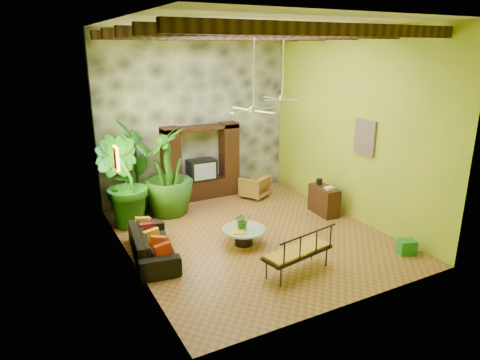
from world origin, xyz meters
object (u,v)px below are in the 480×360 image
tall_plant_c (168,172)px  side_console (324,200)px  tall_plant_a (136,168)px  entertainment_center (201,168)px  ceiling_fan_back (282,90)px  iron_bench (300,250)px  wicker_armchair (254,187)px  tall_plant_b (122,183)px  green_bin (407,247)px  sofa (153,244)px  coffee_table (244,234)px  ceiling_fan_front (254,100)px

tall_plant_c → side_console: bearing=-28.0°
tall_plant_a → side_console: bearing=-28.8°
entertainment_center → ceiling_fan_back: ceiling_fan_back is taller
entertainment_center → tall_plant_c: tall_plant_c is taller
tall_plant_a → iron_bench: (1.99, -4.97, -0.79)m
entertainment_center → ceiling_fan_back: (1.60, -1.94, 2.44)m
wicker_armchair → tall_plant_b: bearing=-23.9°
wicker_armchair → green_bin: bearing=74.4°
sofa → tall_plant_a: (0.47, 2.84, 1.01)m
sofa → wicker_armchair: bearing=-50.6°
tall_plant_b → coffee_table: tall_plant_b is taller
side_console → ceiling_fan_back: bearing=139.3°
iron_bench → tall_plant_b: bearing=110.7°
coffee_table → entertainment_center: bearing=82.9°
tall_plant_a → coffee_table: size_ratio=2.56×
tall_plant_b → coffee_table: 3.44m
sofa → tall_plant_c: tall_plant_c is taller
tall_plant_c → coffee_table: size_ratio=2.38×
green_bin → tall_plant_b: bearing=138.5°
ceiling_fan_front → sofa: ceiling_fan_front is taller
coffee_table → side_console: 3.02m
wicker_armchair → tall_plant_c: tall_plant_c is taller
tall_plant_c → coffee_table: (0.91, -2.73, -0.98)m
sofa → tall_plant_b: size_ratio=0.92×
entertainment_center → tall_plant_a: bearing=-170.9°
sofa → coffee_table: sofa is taller
green_bin → entertainment_center: bearing=114.5°
wicker_armchair → tall_plant_a: tall_plant_a is taller
ceiling_fan_back → tall_plant_a: bearing=156.5°
ceiling_fan_back → tall_plant_a: ceiling_fan_back is taller
entertainment_center → ceiling_fan_front: bearing=-93.2°
tall_plant_c → wicker_armchair: bearing=1.4°
entertainment_center → iron_bench: entertainment_center is taller
sofa → wicker_armchair: 4.69m
sofa → wicker_armchair: size_ratio=2.83×
sofa → coffee_table: 2.14m
ceiling_fan_back → iron_bench: ceiling_fan_back is taller
tall_plant_b → coffee_table: (2.21, -2.47, -0.93)m
wicker_armchair → tall_plant_c: bearing=-27.1°
sofa → ceiling_fan_front: bearing=-90.7°
ceiling_fan_front → ceiling_fan_back: same height
wicker_armchair → side_console: 2.35m
sofa → entertainment_center: bearing=-30.6°
tall_plant_c → side_console: tall_plant_c is taller
entertainment_center → tall_plant_c: bearing=-149.0°
entertainment_center → green_bin: bearing=-65.5°
ceiling_fan_front → coffee_table: 3.15m
coffee_table → green_bin: coffee_table is taller
ceiling_fan_back → green_bin: bearing=-75.2°
tall_plant_a → coffee_table: 3.75m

